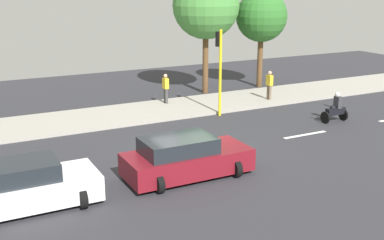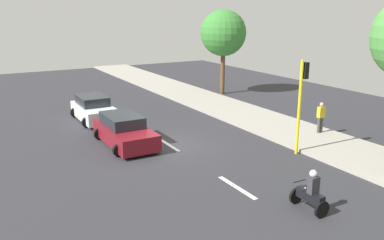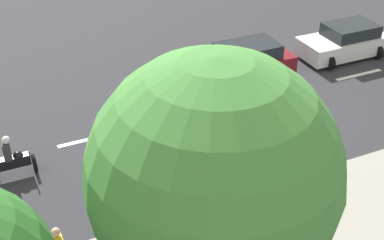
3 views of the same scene
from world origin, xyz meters
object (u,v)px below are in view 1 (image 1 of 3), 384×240
at_px(pedestrian_by_tree, 166,87).
at_px(street_tree_south, 206,6).
at_px(street_tree_north, 262,17).
at_px(motorcycle, 335,109).
at_px(car_maroon, 185,158).
at_px(car_white, 29,186).
at_px(pedestrian_near_signal, 269,84).
at_px(traffic_light_corner, 219,60).

height_order(pedestrian_by_tree, street_tree_south, street_tree_south).
bearing_deg(street_tree_north, motorcycle, 169.91).
bearing_deg(car_maroon, street_tree_north, -44.22).
relative_size(street_tree_north, street_tree_south, 0.85).
xyz_separation_m(pedestrian_by_tree, street_tree_north, (1.89, -7.77, 3.58)).
bearing_deg(car_white, pedestrian_near_signal, -61.99).
height_order(car_maroon, pedestrian_by_tree, pedestrian_by_tree).
xyz_separation_m(car_white, street_tree_north, (11.79, -16.94, 3.93)).
bearing_deg(pedestrian_near_signal, traffic_light_corner, 106.30).
bearing_deg(motorcycle, street_tree_south, 16.30).
distance_m(car_maroon, street_tree_north, 16.96).
bearing_deg(street_tree_south, pedestrian_near_signal, -150.56).
height_order(pedestrian_near_signal, street_tree_south, street_tree_south).
bearing_deg(street_tree_south, pedestrian_by_tree, 117.42).
height_order(car_white, traffic_light_corner, traffic_light_corner).
bearing_deg(car_maroon, pedestrian_by_tree, -20.64).
height_order(car_white, motorcycle, motorcycle).
distance_m(car_maroon, street_tree_south, 14.68).
xyz_separation_m(car_maroon, car_white, (0.03, 5.43, -0.00)).
relative_size(motorcycle, street_tree_north, 0.24).
bearing_deg(pedestrian_by_tree, pedestrian_near_signal, -108.75).
height_order(car_maroon, car_white, same).
bearing_deg(pedestrian_near_signal, street_tree_north, -27.47).
bearing_deg(motorcycle, street_tree_north, -10.09).
relative_size(car_maroon, street_tree_south, 0.61).
bearing_deg(street_tree_north, pedestrian_by_tree, 103.67).
bearing_deg(car_white, motorcycle, -79.18).
distance_m(car_white, pedestrian_by_tree, 13.50).
height_order(motorcycle, street_tree_north, street_tree_north).
distance_m(pedestrian_near_signal, traffic_light_corner, 4.69).
distance_m(pedestrian_by_tree, street_tree_south, 5.96).
bearing_deg(pedestrian_near_signal, motorcycle, -175.16).
bearing_deg(car_white, traffic_light_corner, -58.06).
height_order(traffic_light_corner, street_tree_south, street_tree_south).
bearing_deg(pedestrian_by_tree, motorcycle, -138.38).
distance_m(car_maroon, motorcycle, 10.37).
bearing_deg(street_tree_south, car_maroon, 148.10).
distance_m(car_maroon, traffic_light_corner, 8.93).
height_order(motorcycle, street_tree_south, street_tree_south).
height_order(traffic_light_corner, street_tree_north, street_tree_north).
relative_size(car_maroon, motorcycle, 3.00).
relative_size(motorcycle, street_tree_south, 0.20).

